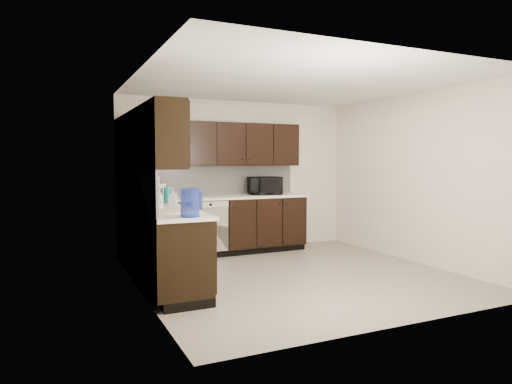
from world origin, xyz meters
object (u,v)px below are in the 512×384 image
(sink, at_px, (169,215))
(blue_pitcher, at_px, (190,203))
(storage_bin, at_px, (144,194))
(microwave, at_px, (265,186))
(toaster_oven, at_px, (153,191))

(sink, xyz_separation_m, blue_pitcher, (0.04, -0.69, 0.20))
(storage_bin, distance_m, blue_pitcher, 2.05)
(sink, height_order, blue_pitcher, blue_pitcher)
(sink, distance_m, blue_pitcher, 0.72)
(sink, distance_m, microwave, 2.66)
(storage_bin, bearing_deg, sink, -89.31)
(sink, relative_size, storage_bin, 1.67)
(microwave, bearing_deg, toaster_oven, -168.19)
(sink, xyz_separation_m, storage_bin, (-0.02, 1.36, 0.16))
(sink, relative_size, toaster_oven, 2.36)
(microwave, distance_m, blue_pitcher, 3.11)
(toaster_oven, bearing_deg, sink, -90.62)
(sink, bearing_deg, storage_bin, 90.69)
(storage_bin, height_order, blue_pitcher, blue_pitcher)
(microwave, bearing_deg, storage_bin, -156.77)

